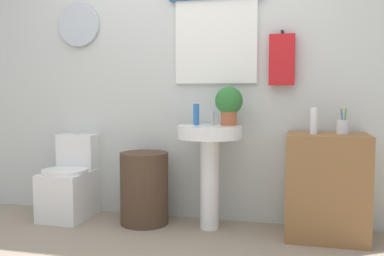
{
  "coord_description": "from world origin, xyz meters",
  "views": [
    {
      "loc": [
        0.87,
        -2.37,
        1.06
      ],
      "look_at": [
        0.08,
        0.8,
        0.8
      ],
      "focal_mm": 39.62,
      "sensor_mm": 36.0,
      "label": 1
    }
  ],
  "objects_px": {
    "laundry_hamper": "(144,188)",
    "wooden_cabinet": "(326,186)",
    "lotion_bottle": "(314,121)",
    "potted_plant": "(229,103)",
    "toothbrush_cup": "(342,127)",
    "toilet": "(71,185)",
    "pedestal_sink": "(210,152)",
    "soap_bottle": "(196,114)"
  },
  "relations": [
    {
      "from": "laundry_hamper",
      "to": "wooden_cabinet",
      "type": "height_order",
      "value": "wooden_cabinet"
    },
    {
      "from": "wooden_cabinet",
      "to": "lotion_bottle",
      "type": "relative_size",
      "value": 4.0
    },
    {
      "from": "wooden_cabinet",
      "to": "potted_plant",
      "type": "distance_m",
      "value": 0.96
    },
    {
      "from": "lotion_bottle",
      "to": "toothbrush_cup",
      "type": "relative_size",
      "value": 1.04
    },
    {
      "from": "wooden_cabinet",
      "to": "lotion_bottle",
      "type": "height_order",
      "value": "lotion_bottle"
    },
    {
      "from": "wooden_cabinet",
      "to": "lotion_bottle",
      "type": "xyz_separation_m",
      "value": [
        -0.1,
        -0.04,
        0.48
      ]
    },
    {
      "from": "toilet",
      "to": "laundry_hamper",
      "type": "relative_size",
      "value": 1.24
    },
    {
      "from": "wooden_cabinet",
      "to": "toilet",
      "type": "bearing_deg",
      "value": 179.17
    },
    {
      "from": "potted_plant",
      "to": "toothbrush_cup",
      "type": "xyz_separation_m",
      "value": [
        0.84,
        -0.04,
        -0.17
      ]
    },
    {
      "from": "potted_plant",
      "to": "pedestal_sink",
      "type": "bearing_deg",
      "value": -156.8
    },
    {
      "from": "pedestal_sink",
      "to": "soap_bottle",
      "type": "bearing_deg",
      "value": 157.38
    },
    {
      "from": "toilet",
      "to": "laundry_hamper",
      "type": "height_order",
      "value": "toilet"
    },
    {
      "from": "wooden_cabinet",
      "to": "lotion_bottle",
      "type": "bearing_deg",
      "value": -158.49
    },
    {
      "from": "toilet",
      "to": "soap_bottle",
      "type": "distance_m",
      "value": 1.28
    },
    {
      "from": "wooden_cabinet",
      "to": "toothbrush_cup",
      "type": "relative_size",
      "value": 4.18
    },
    {
      "from": "laundry_hamper",
      "to": "wooden_cabinet",
      "type": "relative_size",
      "value": 0.76
    },
    {
      "from": "laundry_hamper",
      "to": "pedestal_sink",
      "type": "relative_size",
      "value": 0.72
    },
    {
      "from": "toilet",
      "to": "pedestal_sink",
      "type": "relative_size",
      "value": 0.89
    },
    {
      "from": "toothbrush_cup",
      "to": "soap_bottle",
      "type": "bearing_deg",
      "value": 178.44
    },
    {
      "from": "wooden_cabinet",
      "to": "soap_bottle",
      "type": "distance_m",
      "value": 1.12
    },
    {
      "from": "wooden_cabinet",
      "to": "potted_plant",
      "type": "bearing_deg",
      "value": 175.36
    },
    {
      "from": "toilet",
      "to": "toothbrush_cup",
      "type": "bearing_deg",
      "value": -0.27
    },
    {
      "from": "toilet",
      "to": "laundry_hamper",
      "type": "bearing_deg",
      "value": -2.55
    },
    {
      "from": "toothbrush_cup",
      "to": "laundry_hamper",
      "type": "bearing_deg",
      "value": -179.24
    },
    {
      "from": "pedestal_sink",
      "to": "wooden_cabinet",
      "type": "height_order",
      "value": "pedestal_sink"
    },
    {
      "from": "toilet",
      "to": "pedestal_sink",
      "type": "height_order",
      "value": "pedestal_sink"
    },
    {
      "from": "wooden_cabinet",
      "to": "potted_plant",
      "type": "xyz_separation_m",
      "value": [
        -0.74,
        0.06,
        0.61
      ]
    },
    {
      "from": "toothbrush_cup",
      "to": "wooden_cabinet",
      "type": "bearing_deg",
      "value": -168.81
    },
    {
      "from": "wooden_cabinet",
      "to": "soap_bottle",
      "type": "bearing_deg",
      "value": 177.13
    },
    {
      "from": "laundry_hamper",
      "to": "soap_bottle",
      "type": "relative_size",
      "value": 3.53
    },
    {
      "from": "toilet",
      "to": "toothbrush_cup",
      "type": "relative_size",
      "value": 3.92
    },
    {
      "from": "toilet",
      "to": "laundry_hamper",
      "type": "xyz_separation_m",
      "value": [
        0.69,
        -0.03,
        0.01
      ]
    },
    {
      "from": "potted_plant",
      "to": "soap_bottle",
      "type": "bearing_deg",
      "value": -177.8
    },
    {
      "from": "toilet",
      "to": "soap_bottle",
      "type": "relative_size",
      "value": 4.36
    },
    {
      "from": "wooden_cabinet",
      "to": "potted_plant",
      "type": "height_order",
      "value": "potted_plant"
    },
    {
      "from": "pedestal_sink",
      "to": "lotion_bottle",
      "type": "xyz_separation_m",
      "value": [
        0.78,
        -0.04,
        0.26
      ]
    },
    {
      "from": "laundry_hamper",
      "to": "pedestal_sink",
      "type": "xyz_separation_m",
      "value": [
        0.55,
        0.0,
        0.32
      ]
    },
    {
      "from": "wooden_cabinet",
      "to": "laundry_hamper",
      "type": "bearing_deg",
      "value": 180.0
    },
    {
      "from": "laundry_hamper",
      "to": "wooden_cabinet",
      "type": "bearing_deg",
      "value": 0.0
    },
    {
      "from": "lotion_bottle",
      "to": "toothbrush_cup",
      "type": "distance_m",
      "value": 0.22
    },
    {
      "from": "potted_plant",
      "to": "toothbrush_cup",
      "type": "relative_size",
      "value": 1.64
    },
    {
      "from": "toilet",
      "to": "lotion_bottle",
      "type": "xyz_separation_m",
      "value": [
        2.01,
        -0.07,
        0.59
      ]
    }
  ]
}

